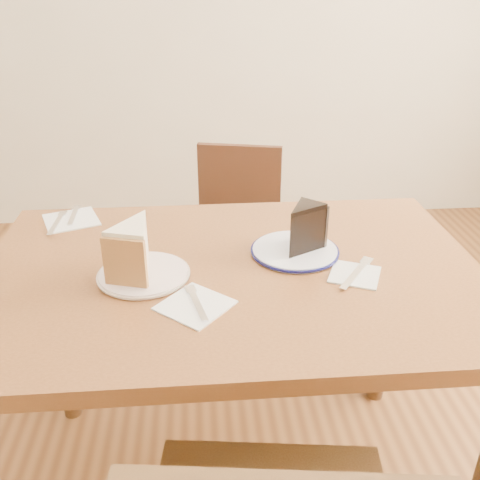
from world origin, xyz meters
name	(u,v)px	position (x,y,z in m)	size (l,w,h in m)	color
table	(233,303)	(0.00, 0.00, 0.65)	(1.20, 0.80, 0.75)	#512D16
chair_far	(235,240)	(0.06, 0.77, 0.44)	(0.47, 0.47, 0.79)	black
plate_cream	(144,274)	(-0.21, -0.02, 0.76)	(0.20, 0.20, 0.01)	silver
plate_navy	(295,251)	(0.16, 0.06, 0.76)	(0.21, 0.21, 0.01)	white
carrot_cake	(137,248)	(-0.22, -0.01, 0.82)	(0.09, 0.13, 0.11)	#F0E0C7
chocolate_cake	(302,231)	(0.17, 0.05, 0.82)	(0.07, 0.11, 0.11)	black
napkin_cream	(195,305)	(-0.09, -0.16, 0.75)	(0.13, 0.13, 0.00)	white
napkin_navy	(355,275)	(0.28, -0.06, 0.75)	(0.11, 0.11, 0.00)	white
napkin_spare	(71,220)	(-0.44, 0.31, 0.75)	(0.14, 0.14, 0.00)	white
fork_cream	(197,303)	(-0.09, -0.15, 0.76)	(0.01, 0.14, 0.00)	silver
knife_navy	(356,273)	(0.29, -0.06, 0.76)	(0.02, 0.17, 0.00)	silver
fork_spare	(74,215)	(-0.44, 0.34, 0.76)	(0.01, 0.14, 0.00)	silver
knife_spare	(57,223)	(-0.47, 0.29, 0.76)	(0.01, 0.16, 0.00)	silver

